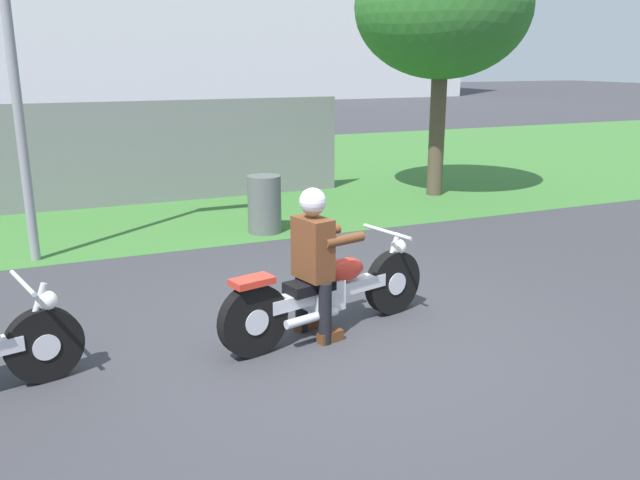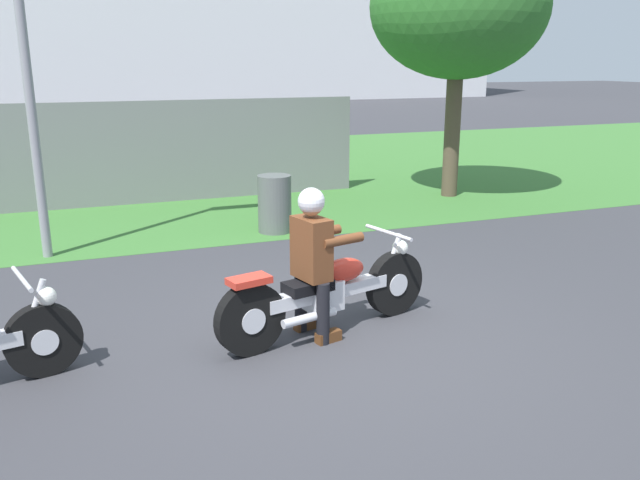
{
  "view_description": "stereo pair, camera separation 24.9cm",
  "coord_description": "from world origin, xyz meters",
  "px_view_note": "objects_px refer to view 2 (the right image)",
  "views": [
    {
      "loc": [
        -2.36,
        -4.92,
        2.48
      ],
      "look_at": [
        -0.02,
        0.5,
        0.85
      ],
      "focal_mm": 36.74,
      "sensor_mm": 36.0,
      "label": 1
    },
    {
      "loc": [
        -2.13,
        -5.01,
        2.48
      ],
      "look_at": [
        -0.02,
        0.5,
        0.85
      ],
      "focal_mm": 36.74,
      "sensor_mm": 36.0,
      "label": 2
    }
  ],
  "objects_px": {
    "tree_roadside": "(459,7)",
    "trash_can": "(275,204)",
    "rider_lead": "(313,252)",
    "motorcycle_lead": "(328,293)"
  },
  "relations": [
    {
      "from": "tree_roadside",
      "to": "motorcycle_lead",
      "type": "bearing_deg",
      "value": -131.06
    },
    {
      "from": "rider_lead",
      "to": "tree_roadside",
      "type": "relative_size",
      "value": 0.3
    },
    {
      "from": "motorcycle_lead",
      "to": "rider_lead",
      "type": "distance_m",
      "value": 0.46
    },
    {
      "from": "rider_lead",
      "to": "tree_roadside",
      "type": "xyz_separation_m",
      "value": [
        4.67,
        5.21,
        2.55
      ]
    },
    {
      "from": "tree_roadside",
      "to": "trash_can",
      "type": "xyz_separation_m",
      "value": [
        -3.87,
        -1.41,
        -2.94
      ]
    },
    {
      "from": "tree_roadside",
      "to": "trash_can",
      "type": "distance_m",
      "value": 5.06
    },
    {
      "from": "rider_lead",
      "to": "tree_roadside",
      "type": "height_order",
      "value": "tree_roadside"
    },
    {
      "from": "motorcycle_lead",
      "to": "rider_lead",
      "type": "relative_size",
      "value": 1.6
    },
    {
      "from": "trash_can",
      "to": "motorcycle_lead",
      "type": "bearing_deg",
      "value": -99.56
    },
    {
      "from": "motorcycle_lead",
      "to": "tree_roadside",
      "type": "relative_size",
      "value": 0.48
    }
  ]
}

